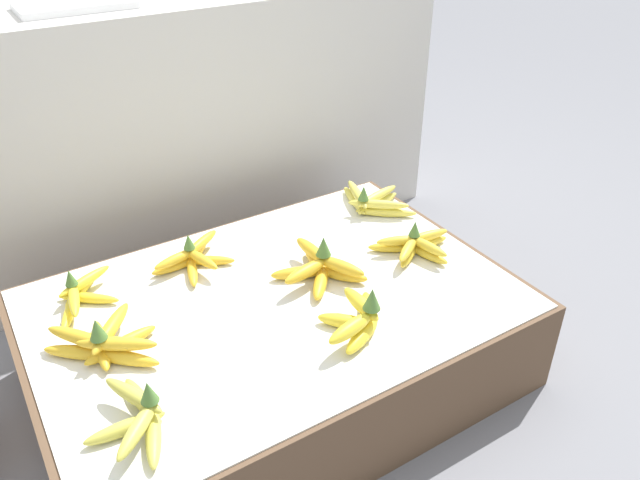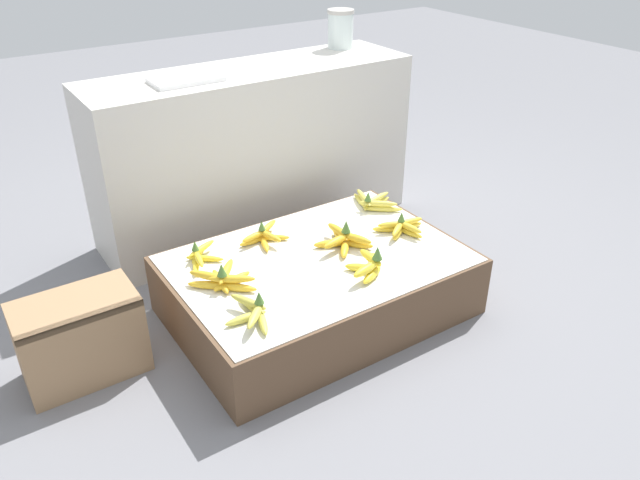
{
  "view_description": "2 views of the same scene",
  "coord_description": "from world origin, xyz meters",
  "px_view_note": "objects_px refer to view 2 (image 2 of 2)",
  "views": [
    {
      "loc": [
        -0.5,
        -0.99,
        1.08
      ],
      "look_at": [
        0.13,
        0.02,
        0.34
      ],
      "focal_mm": 35.0,
      "sensor_mm": 36.0,
      "label": 1
    },
    {
      "loc": [
        -1.07,
        -1.63,
        1.42
      ],
      "look_at": [
        0.06,
        0.07,
        0.26
      ],
      "focal_mm": 35.0,
      "sensor_mm": 36.0,
      "label": 2
    }
  ],
  "objects_px": {
    "banana_bunch_front_midright": "(370,265)",
    "banana_bunch_back_left": "(200,256)",
    "banana_bunch_back_midleft": "(264,236)",
    "glass_jar": "(340,29)",
    "banana_bunch_middle_midright": "(343,239)",
    "banana_bunch_middle_right": "(402,227)",
    "foam_tray_white": "(186,79)",
    "banana_bunch_front_left": "(253,311)",
    "banana_bunch_back_right": "(373,202)",
    "banana_bunch_middle_left": "(223,280)",
    "wooden_crate": "(81,338)"
  },
  "relations": [
    {
      "from": "banana_bunch_front_midright",
      "to": "banana_bunch_back_left",
      "type": "height_order",
      "value": "banana_bunch_front_midright"
    },
    {
      "from": "banana_bunch_back_midleft",
      "to": "glass_jar",
      "type": "distance_m",
      "value": 1.17
    },
    {
      "from": "banana_bunch_middle_midright",
      "to": "banana_bunch_back_midleft",
      "type": "xyz_separation_m",
      "value": [
        -0.23,
        0.2,
        -0.01
      ]
    },
    {
      "from": "banana_bunch_middle_right",
      "to": "foam_tray_white",
      "type": "height_order",
      "value": "foam_tray_white"
    },
    {
      "from": "banana_bunch_front_left",
      "to": "glass_jar",
      "type": "xyz_separation_m",
      "value": [
        1.06,
        1.05,
        0.57
      ]
    },
    {
      "from": "banana_bunch_front_left",
      "to": "glass_jar",
      "type": "height_order",
      "value": "glass_jar"
    },
    {
      "from": "banana_bunch_middle_midright",
      "to": "foam_tray_white",
      "type": "relative_size",
      "value": 0.78
    },
    {
      "from": "banana_bunch_back_left",
      "to": "glass_jar",
      "type": "xyz_separation_m",
      "value": [
        1.06,
        0.63,
        0.58
      ]
    },
    {
      "from": "banana_bunch_middle_right",
      "to": "banana_bunch_back_left",
      "type": "relative_size",
      "value": 1.05
    },
    {
      "from": "banana_bunch_back_right",
      "to": "foam_tray_white",
      "type": "distance_m",
      "value": 0.9
    },
    {
      "from": "banana_bunch_middle_left",
      "to": "banana_bunch_middle_right",
      "type": "bearing_deg",
      "value": -3.26
    },
    {
      "from": "banana_bunch_front_midright",
      "to": "glass_jar",
      "type": "bearing_deg",
      "value": 60.27
    },
    {
      "from": "foam_tray_white",
      "to": "banana_bunch_back_right",
      "type": "bearing_deg",
      "value": -40.27
    },
    {
      "from": "banana_bunch_back_midleft",
      "to": "banana_bunch_middle_right",
      "type": "bearing_deg",
      "value": -26.65
    },
    {
      "from": "wooden_crate",
      "to": "banana_bunch_middle_right",
      "type": "height_order",
      "value": "banana_bunch_middle_right"
    },
    {
      "from": "banana_bunch_middle_right",
      "to": "banana_bunch_middle_midright",
      "type": "bearing_deg",
      "value": 171.04
    },
    {
      "from": "banana_bunch_front_left",
      "to": "banana_bunch_front_midright",
      "type": "distance_m",
      "value": 0.47
    },
    {
      "from": "wooden_crate",
      "to": "glass_jar",
      "type": "height_order",
      "value": "glass_jar"
    },
    {
      "from": "banana_bunch_middle_left",
      "to": "foam_tray_white",
      "type": "xyz_separation_m",
      "value": [
        0.21,
        0.69,
        0.49
      ]
    },
    {
      "from": "wooden_crate",
      "to": "banana_bunch_middle_left",
      "type": "distance_m",
      "value": 0.49
    },
    {
      "from": "banana_bunch_back_right",
      "to": "banana_bunch_front_midright",
      "type": "bearing_deg",
      "value": -128.88
    },
    {
      "from": "banana_bunch_back_right",
      "to": "glass_jar",
      "type": "xyz_separation_m",
      "value": [
        0.27,
        0.64,
        0.57
      ]
    },
    {
      "from": "glass_jar",
      "to": "wooden_crate",
      "type": "bearing_deg",
      "value": -154.81
    },
    {
      "from": "wooden_crate",
      "to": "banana_bunch_back_right",
      "type": "bearing_deg",
      "value": 3.64
    },
    {
      "from": "banana_bunch_middle_right",
      "to": "banana_bunch_back_left",
      "type": "height_order",
      "value": "banana_bunch_middle_right"
    },
    {
      "from": "wooden_crate",
      "to": "foam_tray_white",
      "type": "xyz_separation_m",
      "value": [
        0.67,
        0.57,
        0.61
      ]
    },
    {
      "from": "banana_bunch_back_right",
      "to": "banana_bunch_back_midleft",
      "type": "bearing_deg",
      "value": 179.75
    },
    {
      "from": "banana_bunch_middle_left",
      "to": "banana_bunch_middle_midright",
      "type": "xyz_separation_m",
      "value": [
        0.49,
        -0.0,
        0.0
      ]
    },
    {
      "from": "wooden_crate",
      "to": "banana_bunch_back_left",
      "type": "distance_m",
      "value": 0.48
    },
    {
      "from": "banana_bunch_middle_right",
      "to": "glass_jar",
      "type": "distance_m",
      "value": 1.09
    },
    {
      "from": "banana_bunch_back_midleft",
      "to": "banana_bunch_middle_left",
      "type": "bearing_deg",
      "value": -143.28
    },
    {
      "from": "glass_jar",
      "to": "banana_bunch_back_midleft",
      "type": "bearing_deg",
      "value": -141.3
    },
    {
      "from": "banana_bunch_front_left",
      "to": "banana_bunch_middle_left",
      "type": "distance_m",
      "value": 0.21
    },
    {
      "from": "banana_bunch_middle_midright",
      "to": "banana_bunch_back_left",
      "type": "bearing_deg",
      "value": 158.03
    },
    {
      "from": "banana_bunch_front_midright",
      "to": "foam_tray_white",
      "type": "distance_m",
      "value": 1.05
    },
    {
      "from": "banana_bunch_middle_right",
      "to": "foam_tray_white",
      "type": "relative_size",
      "value": 0.73
    },
    {
      "from": "banana_bunch_back_left",
      "to": "banana_bunch_back_midleft",
      "type": "xyz_separation_m",
      "value": [
        0.27,
        0.0,
        0.0
      ]
    },
    {
      "from": "banana_bunch_middle_right",
      "to": "foam_tray_white",
      "type": "xyz_separation_m",
      "value": [
        -0.54,
        0.73,
        0.49
      ]
    },
    {
      "from": "banana_bunch_middle_midright",
      "to": "banana_bunch_middle_right",
      "type": "bearing_deg",
      "value": -8.96
    },
    {
      "from": "banana_bunch_front_left",
      "to": "foam_tray_white",
      "type": "distance_m",
      "value": 1.05
    },
    {
      "from": "banana_bunch_back_right",
      "to": "banana_bunch_middle_midright",
      "type": "bearing_deg",
      "value": -145.87
    },
    {
      "from": "banana_bunch_back_left",
      "to": "banana_bunch_middle_right",
      "type": "bearing_deg",
      "value": -17.78
    },
    {
      "from": "banana_bunch_middle_midright",
      "to": "banana_bunch_back_right",
      "type": "xyz_separation_m",
      "value": [
        0.29,
        0.2,
        -0.0
      ]
    },
    {
      "from": "foam_tray_white",
      "to": "banana_bunch_middle_left",
      "type": "bearing_deg",
      "value": -107.03
    },
    {
      "from": "banana_bunch_middle_midright",
      "to": "banana_bunch_back_left",
      "type": "relative_size",
      "value": 1.12
    },
    {
      "from": "banana_bunch_front_left",
      "to": "banana_bunch_back_left",
      "type": "relative_size",
      "value": 1.17
    },
    {
      "from": "banana_bunch_middle_left",
      "to": "glass_jar",
      "type": "height_order",
      "value": "glass_jar"
    },
    {
      "from": "banana_bunch_front_midright",
      "to": "foam_tray_white",
      "type": "height_order",
      "value": "foam_tray_white"
    },
    {
      "from": "banana_bunch_middle_midright",
      "to": "banana_bunch_front_midright",
      "type": "bearing_deg",
      "value": -98.44
    },
    {
      "from": "banana_bunch_back_left",
      "to": "glass_jar",
      "type": "bearing_deg",
      "value": 30.99
    }
  ]
}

